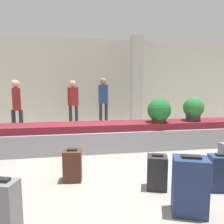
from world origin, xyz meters
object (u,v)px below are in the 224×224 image
suitcase_5 (157,172)px  potted_plant_0 (159,111)px  pillar (136,81)px  suitcase_1 (4,214)px  traveler_1 (17,104)px  traveler_0 (73,100)px  suitcase_0 (190,186)px  potted_plant_1 (193,109)px  suitcase_2 (222,173)px  traveler_2 (103,97)px  suitcase_4 (73,165)px

suitcase_5 → potted_plant_0: (0.78, 1.95, 0.64)m
pillar → suitcase_1: size_ratio=4.79×
traveler_1 → pillar: bearing=86.7°
pillar → traveler_0: pillar is taller
suitcase_0 → traveler_1: size_ratio=0.43×
traveler_0 → traveler_1: 1.90m
pillar → suitcase_1: bearing=-116.4°
potted_plant_1 → traveler_1: bearing=161.0°
pillar → traveler_0: size_ratio=1.97×
potted_plant_1 → suitcase_0: bearing=-120.0°
suitcase_2 → traveler_2: bearing=113.0°
suitcase_1 → suitcase_2: bearing=31.9°
traveler_2 → potted_plant_1: bearing=138.2°
suitcase_2 → potted_plant_0: size_ratio=0.95×
suitcase_5 → traveler_1: bearing=146.1°
suitcase_4 → suitcase_5: bearing=-15.1°
suitcase_4 → traveler_2: 4.50m
pillar → suitcase_0: bearing=-99.2°
pillar → traveler_1: bearing=-160.9°
suitcase_1 → traveler_2: (1.63, 5.64, 0.71)m
suitcase_0 → suitcase_4: (-1.35, 1.12, -0.09)m
suitcase_0 → traveler_0: 5.53m
potted_plant_1 → traveler_1: (-4.47, 1.54, 0.06)m
traveler_0 → pillar: bearing=-32.7°
suitcase_0 → potted_plant_0: bearing=96.2°
traveler_1 → potted_plant_1: bearing=48.6°
suitcase_0 → suitcase_4: bearing=160.3°
suitcase_1 → traveler_1: size_ratio=0.41×
suitcase_2 → potted_plant_1: size_ratio=0.93×
suitcase_0 → traveler_0: traveler_0 is taller
suitcase_4 → potted_plant_1: (2.90, 1.56, 0.66)m
suitcase_5 → traveler_1: 4.58m
suitcase_4 → potted_plant_1: 3.36m
potted_plant_0 → traveler_2: bearing=108.7°
pillar → potted_plant_0: 3.04m
traveler_2 → pillar: bearing=-160.8°
potted_plant_0 → pillar: bearing=84.8°
suitcase_2 → potted_plant_1: potted_plant_1 is taller
traveler_0 → suitcase_5: bearing=-113.7°
potted_plant_1 → traveler_0: size_ratio=0.35×
pillar → traveler_1: size_ratio=1.97×
suitcase_4 → suitcase_5: 1.29m
suitcase_1 → potted_plant_0: 3.86m
suitcase_0 → potted_plant_1: 3.15m
traveler_1 → traveler_2: traveler_2 is taller
suitcase_0 → suitcase_1: (-1.95, -0.21, -0.02)m
pillar → potted_plant_0: (-0.27, -2.94, -0.71)m
suitcase_0 → suitcase_2: suitcase_0 is taller
suitcase_4 → traveler_1: bearing=122.8°
pillar → traveler_2: pillar is taller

